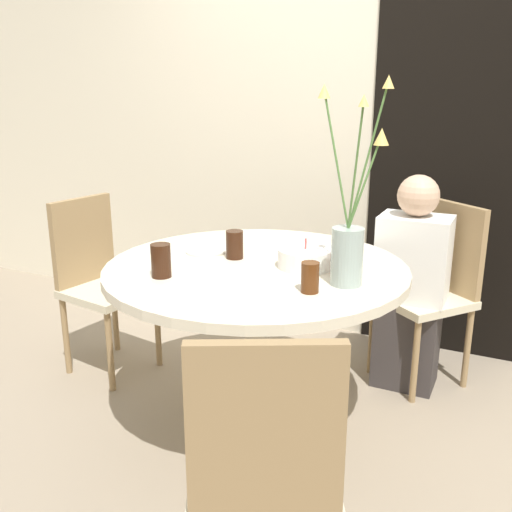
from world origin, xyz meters
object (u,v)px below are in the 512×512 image
Objects in this scene: side_plate at (206,251)px; drink_glass_3 at (351,257)px; chair_far_back at (264,465)px; drink_glass_1 at (161,261)px; chair_near_front at (98,274)px; chair_right_flank at (435,282)px; flower_vase at (349,237)px; person_boy at (411,290)px; birthday_cake at (305,258)px; drink_glass_0 at (310,277)px; drink_glass_2 at (235,245)px.

drink_glass_3 is (0.67, 0.03, 0.05)m from side_plate.
chair_far_back is at bearing -85.54° from drink_glass_3.
chair_near_front is at bearing 148.03° from drink_glass_1.
chair_right_flank is 1.22× the size of flower_vase.
chair_far_back is 0.95m from flower_vase.
person_boy reaches higher than chair_near_front.
birthday_cake is 1.70× the size of drink_glass_1.
birthday_cake is 0.30m from drink_glass_0.
drink_glass_1 is 0.12× the size of person_boy.
birthday_cake is 0.59m from drink_glass_1.
drink_glass_1 is (-0.73, 0.61, 0.30)m from chair_far_back.
person_boy is (0.80, 0.98, -0.32)m from drink_glass_1.
flower_vase is at bearing -98.88° from person_boy.
chair_near_front is at bearing 175.29° from birthday_cake.
drink_glass_1 reaches higher than drink_glass_2.
chair_right_flank is 0.90m from birthday_cake.
birthday_cake is (-0.26, 0.97, 0.27)m from chair_far_back.
chair_right_flank is at bearing 59.82° from birthday_cake.
chair_far_back is 6.94× the size of drink_glass_1.
drink_glass_0 is (1.33, -0.37, 0.29)m from chair_near_front.
drink_glass_2 is (0.14, 0.35, -0.01)m from drink_glass_1.
person_boy reaches higher than drink_glass_3.
flower_vase is 0.87m from person_boy.
chair_near_front is 1.63m from person_boy.
side_plate is at bearing -143.81° from person_boy.
side_plate is 1.05m from person_boy.
chair_near_front is 0.93m from drink_glass_2.
person_boy is at bearing 36.19° from side_plate.
drink_glass_2 is at bearing -136.67° from person_boy.
drink_glass_1 is at bearing -148.28° from drink_glass_3.
drink_glass_0 is at bearing -100.73° from drink_glass_3.
drink_glass_2 is at bearing -87.95° from chair_near_front.
chair_far_back is 1.00m from drink_glass_1.
flower_vase reaches higher than drink_glass_1.
person_boy is (0.21, 0.89, -0.31)m from drink_glass_0.
drink_glass_2 is at bearing 149.35° from drink_glass_0.
chair_right_flank and chair_far_back have the same top height.
drink_glass_2 reaches higher than side_plate.
person_boy is (0.15, 0.58, -0.31)m from drink_glass_3.
drink_glass_3 is at bearing 12.89° from birthday_cake.
chair_far_back reaches higher than side_plate.
chair_right_flank is at bearing 50.77° from drink_glass_1.
person_boy is at bearing 75.29° from drink_glass_3.
chair_right_flank is 0.85× the size of person_boy.
drink_glass_3 is (-0.08, 1.01, 0.29)m from chair_far_back.
drink_glass_0 is at bearing 8.39° from drink_glass_1.
drink_glass_0 reaches higher than drink_glass_3.
birthday_cake is 0.21× the size of person_boy.
chair_right_flank is 0.80m from drink_glass_3.
side_plate is (-0.92, -0.73, 0.24)m from chair_right_flank.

